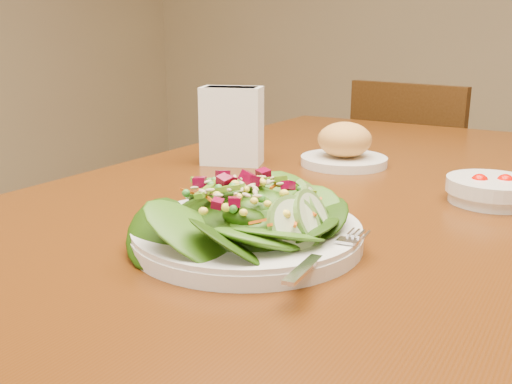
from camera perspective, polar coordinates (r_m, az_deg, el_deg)
dining_table at (r=0.93m, az=10.04°, el=-5.76°), size 0.90×1.40×0.75m
chair_far at (r=1.94m, az=15.76°, el=-1.14°), size 0.45×0.46×0.84m
salad_plate at (r=0.64m, az=-0.23°, el=-2.96°), size 0.27×0.26×0.08m
bread_plate at (r=1.06m, az=8.83°, el=4.40°), size 0.16×0.16×0.08m
tomato_bowl at (r=0.88m, az=22.48°, el=0.17°), size 0.13×0.13×0.04m
napkin_holder at (r=1.05m, az=-2.43°, el=6.84°), size 0.12×0.09×0.14m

